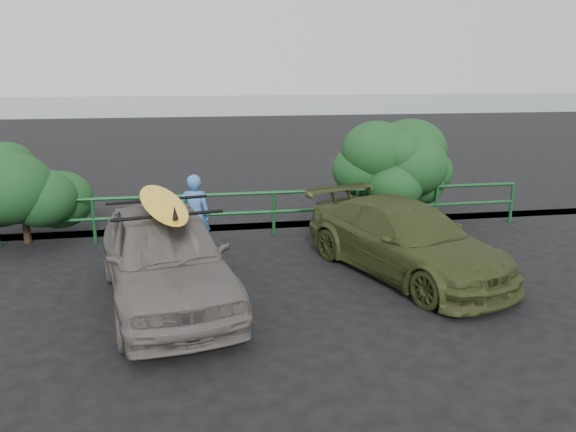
% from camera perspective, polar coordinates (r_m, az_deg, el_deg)
% --- Properties ---
extents(ground, '(80.00, 80.00, 0.00)m').
position_cam_1_polar(ground, '(8.37, -3.16, -11.82)').
color(ground, black).
extents(ocean, '(200.00, 200.00, 0.00)m').
position_cam_1_polar(ocean, '(67.56, -9.38, 11.25)').
color(ocean, slate).
rests_on(ocean, ground).
extents(guardrail, '(14.00, 0.08, 1.04)m').
position_cam_1_polar(guardrail, '(12.88, -5.86, 0.13)').
color(guardrail, '#144921').
rests_on(guardrail, ground).
extents(shrub_left, '(3.20, 2.40, 2.05)m').
position_cam_1_polar(shrub_left, '(13.71, -26.48, 1.70)').
color(shrub_left, '#19461E').
rests_on(shrub_left, ground).
extents(shrub_right, '(3.20, 2.40, 2.27)m').
position_cam_1_polar(shrub_right, '(14.44, 14.16, 3.84)').
color(shrub_right, '#19461E').
rests_on(shrub_right, ground).
extents(sedan, '(2.69, 4.91, 1.58)m').
position_cam_1_polar(sedan, '(9.35, -12.35, -4.00)').
color(sedan, '#655E5A').
rests_on(sedan, ground).
extents(olive_vehicle, '(3.34, 4.96, 1.33)m').
position_cam_1_polar(olive_vehicle, '(10.69, 11.80, -2.32)').
color(olive_vehicle, '#363D1B').
rests_on(olive_vehicle, ground).
extents(man, '(0.67, 0.48, 1.70)m').
position_cam_1_polar(man, '(11.59, -9.44, 0.06)').
color(man, '#3F76BD').
rests_on(man, ground).
extents(roof_rack, '(1.86, 1.46, 0.06)m').
position_cam_1_polar(roof_rack, '(9.13, -12.63, 0.88)').
color(roof_rack, black).
rests_on(roof_rack, sedan).
extents(surfboard, '(1.17, 3.08, 0.09)m').
position_cam_1_polar(surfboard, '(9.12, -12.65, 1.32)').
color(surfboard, yellow).
rests_on(surfboard, roof_rack).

